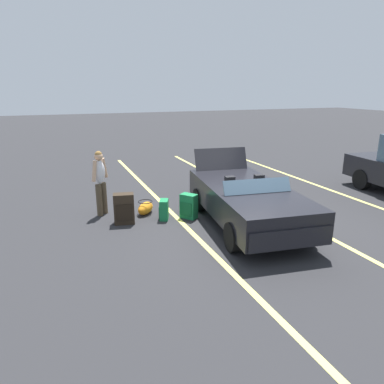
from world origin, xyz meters
TOP-DOWN VIEW (x-y plane):
  - ground_plane at (0.00, 0.00)m, footprint 80.00×80.00m
  - lot_line_near at (0.00, -1.39)m, footprint 18.00×0.12m
  - lot_line_mid at (0.00, 1.31)m, footprint 18.00×0.12m
  - lot_line_far at (0.00, 4.01)m, footprint 18.00×0.12m
  - convertible_car at (0.20, -0.03)m, footprint 4.34×2.26m
  - suitcase_large_black at (-1.16, -2.68)m, footprint 0.38×0.52m
  - suitcase_medium_bright at (-0.93, -1.11)m, footprint 0.46×0.43m
  - suitcase_small_carryon at (-1.08, -1.71)m, footprint 0.39×0.32m
  - duffel_bag at (-1.64, -2.04)m, footprint 0.69×0.64m
  - traveler_person at (-2.01, -3.08)m, footprint 0.49×0.49m

SIDE VIEW (x-z plane):
  - ground_plane at x=0.00m, z-range 0.00..0.00m
  - lot_line_near at x=0.00m, z-range 0.00..0.00m
  - lot_line_mid at x=0.00m, z-range 0.00..0.00m
  - lot_line_far at x=0.00m, z-range 0.00..0.00m
  - duffel_bag at x=-1.64m, z-range -0.01..0.33m
  - suitcase_small_carryon at x=-1.08m, z-range 0.00..0.50m
  - suitcase_medium_bright at x=-0.93m, z-range 0.00..0.62m
  - suitcase_large_black at x=-1.16m, z-range 0.00..0.74m
  - convertible_car at x=0.20m, z-range -0.17..1.35m
  - traveler_person at x=-2.01m, z-range 0.10..1.76m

